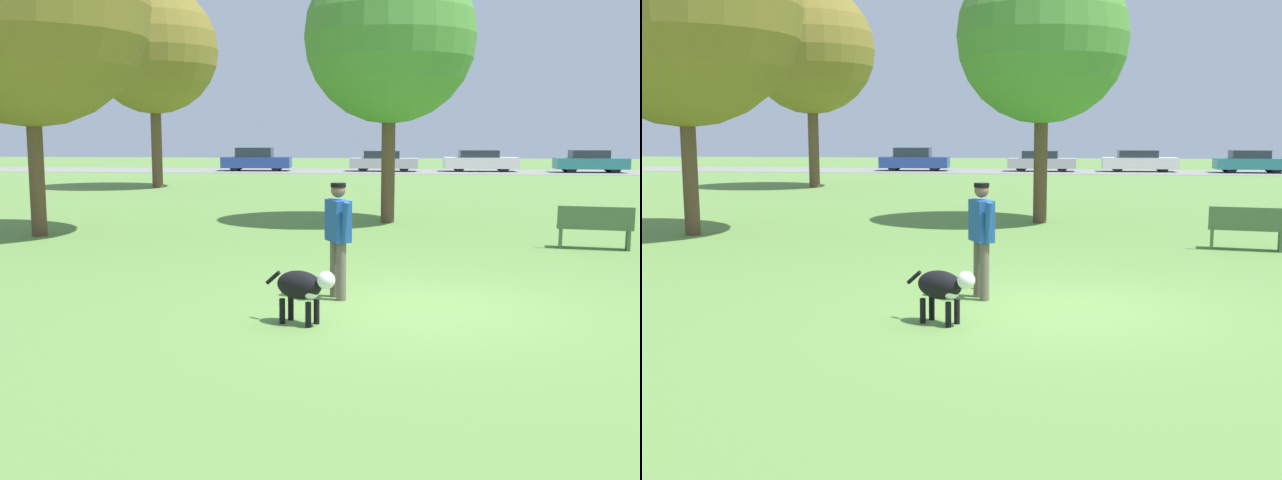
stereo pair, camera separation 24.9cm
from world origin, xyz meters
The scene contains 13 objects.
ground_plane centered at (0.00, 0.00, 0.00)m, with size 120.00×120.00×0.00m, color #608C42.
far_road_strip centered at (0.00, 35.28, 0.01)m, with size 120.00×6.00×0.01m.
person centered at (-1.10, 0.47, 0.93)m, with size 0.39×0.67×1.57m.
dog centered at (-1.39, -0.96, 0.45)m, with size 0.91×0.57×0.66m.
frisbee centered at (-1.23, 1.16, 0.01)m, with size 0.22×0.22×0.02m.
tree_far_left centered at (-10.31, 20.74, 5.60)m, with size 5.19×5.19×8.22m.
tree_near_left centered at (-8.14, 6.05, 4.90)m, with size 5.12×5.12×7.47m.
tree_mid_center centered at (-0.59, 9.39, 4.56)m, with size 4.22×4.22×6.69m.
parked_car_blue centered at (-8.93, 35.10, 0.67)m, with size 4.20×1.91×1.40m.
parked_car_silver centered at (-1.29, 35.29, 0.61)m, with size 4.04×1.74×1.22m.
parked_car_white centered at (4.40, 35.68, 0.63)m, with size 4.34×1.83×1.26m.
parked_car_teal centered at (10.58, 35.15, 0.64)m, with size 4.04×1.76×1.29m.
park_bench centered at (3.48, 5.36, 0.45)m, with size 1.45×0.64×0.84m.
Camera 2 is at (-0.03, -9.43, 2.22)m, focal length 42.00 mm.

